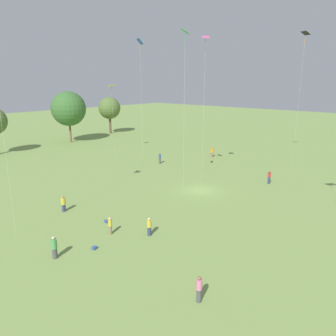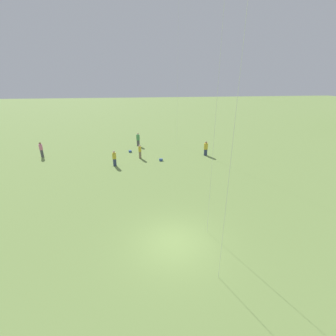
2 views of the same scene
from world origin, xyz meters
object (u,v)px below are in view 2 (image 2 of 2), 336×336
object	(u,v)px
person_1	(206,149)
person_7	(41,150)
picnic_bag_1	(130,151)
picnic_bag_0	(161,160)
person_2	(138,140)
person_8	(114,158)
person_6	(140,151)

from	to	relation	value
person_1	person_7	distance (m)	19.13
person_1	picnic_bag_1	distance (m)	9.31
picnic_bag_1	picnic_bag_0	bearing A→B (deg)	41.33
person_2	person_1	bearing A→B (deg)	-162.61
person_2	person_7	bearing A→B (deg)	68.24
person_8	picnic_bag_1	size ratio (longest dim) A/B	3.78
person_1	picnic_bag_1	world-z (taller)	person_1
person_1	person_7	xyz separation A→B (m)	(-2.38, -18.98, 0.05)
person_2	picnic_bag_1	world-z (taller)	person_2
person_6	person_8	bearing A→B (deg)	-129.50
person_1	person_6	size ratio (longest dim) A/B	1.06
person_2	picnic_bag_1	distance (m)	3.11
person_1	person_2	distance (m)	9.51
person_2	picnic_bag_1	bearing A→B (deg)	120.91
picnic_bag_0	person_1	bearing A→B (deg)	101.67
person_8	person_7	bearing A→B (deg)	-129.12
person_1	picnic_bag_0	xyz separation A→B (m)	(1.14, -5.50, -0.71)
person_2	picnic_bag_1	xyz separation A→B (m)	(2.79, -1.12, -0.77)
person_2	person_7	xyz separation A→B (m)	(3.12, -11.22, 0.00)
person_6	person_7	world-z (taller)	person_7
person_2	person_8	size ratio (longest dim) A/B	1.09
person_7	picnic_bag_0	world-z (taller)	person_7
person_1	picnic_bag_1	size ratio (longest dim) A/B	3.90
picnic_bag_0	picnic_bag_1	world-z (taller)	picnic_bag_0
picnic_bag_0	picnic_bag_1	bearing A→B (deg)	-138.67
person_7	person_8	world-z (taller)	person_7
person_1	person_8	bearing A→B (deg)	-69.81
person_7	picnic_bag_0	distance (m)	13.95
person_2	picnic_bag_0	size ratio (longest dim) A/B	4.67
person_7	picnic_bag_1	bearing A→B (deg)	78.61
picnic_bag_0	person_8	bearing A→B (deg)	-80.45
person_7	picnic_bag_1	size ratio (longest dim) A/B	4.03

